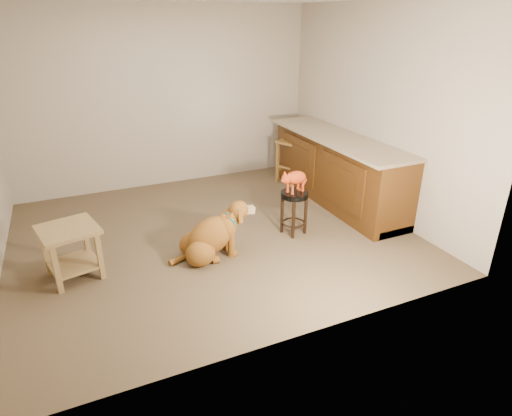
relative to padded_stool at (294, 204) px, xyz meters
name	(u,v)px	position (x,y,z in m)	size (l,w,h in m)	color
floor	(212,235)	(-0.92, 0.35, -0.38)	(4.50, 4.00, 0.01)	#4E3F2B
room_shell	(206,92)	(-0.92, 0.35, 1.30)	(4.54, 4.04, 2.62)	#A19481
cabinet_run	(337,171)	(1.03, 0.65, 0.06)	(0.70, 2.56, 0.94)	#47280C
padded_stool	(294,204)	(0.00, 0.00, 0.00)	(0.33, 0.33, 0.53)	black
wood_stool	(291,161)	(0.81, 1.58, -0.03)	(0.48, 0.48, 0.68)	brown
side_table	(71,245)	(-2.46, 0.05, -0.02)	(0.63, 0.63, 0.54)	olive
golden_retriever	(211,237)	(-1.09, -0.14, -0.14)	(1.01, 0.50, 0.64)	brown
tabby_kitten	(294,179)	(-0.01, 0.00, 0.32)	(0.46, 0.27, 0.31)	#A83410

